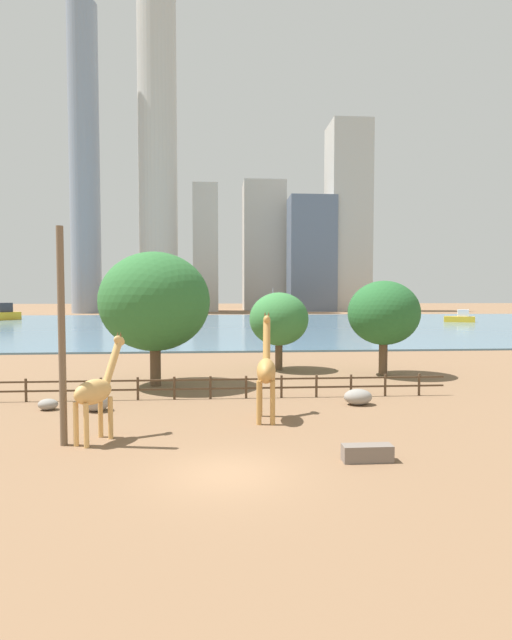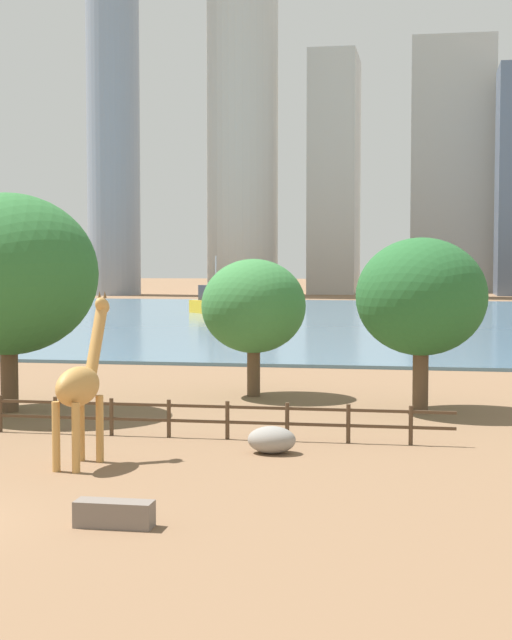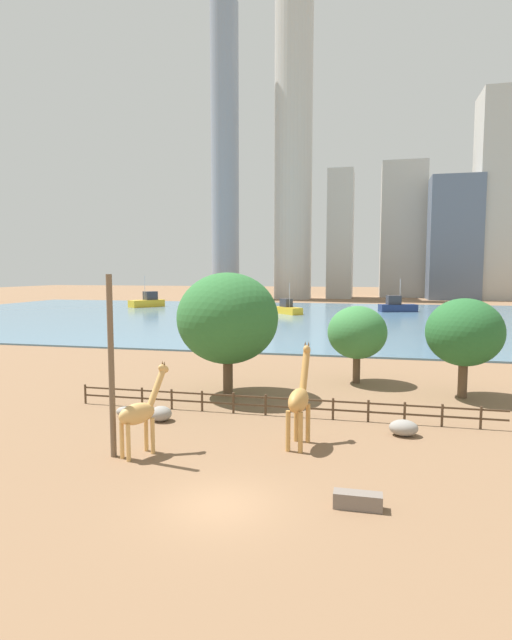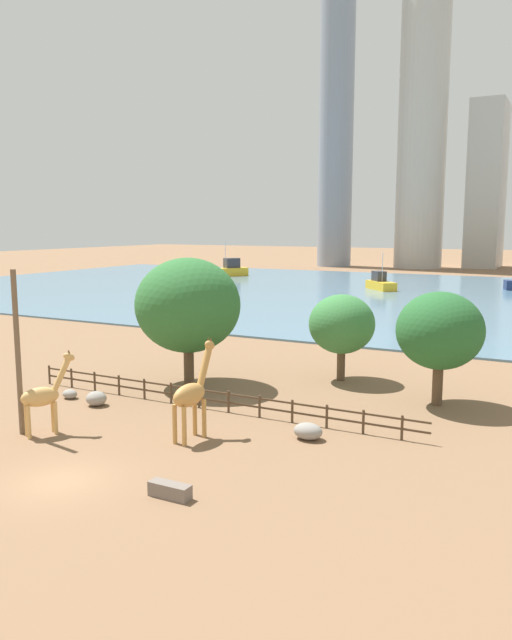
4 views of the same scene
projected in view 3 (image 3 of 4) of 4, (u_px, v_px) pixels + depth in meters
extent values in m
plane|color=brown|center=(340.00, 317.00, 96.46)|extent=(400.00, 400.00, 0.00)
cube|color=slate|center=(339.00, 318.00, 93.53)|extent=(180.00, 86.00, 0.20)
cylinder|color=tan|center=(146.00, 433.00, 24.42)|extent=(0.28, 0.28, 1.75)
cylinder|color=tan|center=(153.00, 436.00, 24.05)|extent=(0.28, 0.28, 1.75)
cylinder|color=tan|center=(122.00, 440.00, 23.43)|extent=(0.28, 0.28, 1.75)
cylinder|color=tan|center=(128.00, 443.00, 23.06)|extent=(0.28, 0.28, 1.75)
ellipsoid|color=tan|center=(137.00, 414.00, 23.63)|extent=(1.64, 2.07, 1.02)
cylinder|color=tan|center=(157.00, 387.00, 24.37)|extent=(0.84, 1.14, 1.88)
ellipsoid|color=tan|center=(163.00, 369.00, 24.60)|extent=(0.64, 0.80, 0.64)
cone|color=brown|center=(162.00, 363.00, 24.62)|extent=(0.13, 0.13, 0.18)
cone|color=brown|center=(164.00, 363.00, 24.51)|extent=(0.13, 0.13, 0.18)
cylinder|color=#C18C47|center=(296.00, 422.00, 25.83)|extent=(0.26, 0.26, 2.02)
cylinder|color=#C18C47|center=(308.00, 423.00, 25.62)|extent=(0.26, 0.26, 2.02)
cylinder|color=#C18C47|center=(288.00, 431.00, 24.35)|extent=(0.26, 0.26, 2.02)
cylinder|color=#C18C47|center=(300.00, 432.00, 24.15)|extent=(0.26, 0.26, 2.02)
ellipsoid|color=#C18C47|center=(298.00, 400.00, 24.86)|extent=(1.14, 2.32, 1.17)
cylinder|color=#C18C47|center=(305.00, 371.00, 25.93)|extent=(0.50, 1.23, 2.20)
ellipsoid|color=#C18C47|center=(307.00, 350.00, 26.23)|extent=(0.46, 0.88, 0.71)
cone|color=brown|center=(305.00, 343.00, 26.23)|extent=(0.12, 0.12, 0.21)
cone|color=brown|center=(309.00, 344.00, 26.17)|extent=(0.12, 0.12, 0.21)
cylinder|color=brown|center=(111.00, 367.00, 23.35)|extent=(0.28, 0.28, 8.66)
ellipsoid|color=gray|center=(404.00, 428.00, 26.73)|extent=(1.52, 1.14, 0.86)
ellipsoid|color=gray|center=(161.00, 414.00, 29.36)|extent=(1.28, 1.18, 0.88)
ellipsoid|color=gray|center=(124.00, 411.00, 30.35)|extent=(1.01, 0.78, 0.58)
cube|color=#72665B|center=(358.00, 500.00, 18.51)|extent=(1.80, 0.60, 0.60)
cylinder|color=#4C3826|center=(85.00, 394.00, 33.24)|extent=(0.14, 0.14, 1.30)
cylinder|color=#4C3826|center=(113.00, 396.00, 32.79)|extent=(0.14, 0.14, 1.30)
cylinder|color=#4C3826|center=(142.00, 397.00, 32.34)|extent=(0.14, 0.14, 1.30)
cylinder|color=#4C3826|center=(172.00, 399.00, 31.89)|extent=(0.14, 0.14, 1.30)
cylinder|color=#4C3826|center=(202.00, 401.00, 31.44)|extent=(0.14, 0.14, 1.30)
cylinder|color=#4C3826|center=(233.00, 403.00, 30.99)|extent=(0.14, 0.14, 1.30)
cylinder|color=#4C3826|center=(266.00, 405.00, 30.54)|extent=(0.14, 0.14, 1.30)
cylinder|color=#4C3826|center=(299.00, 407.00, 30.09)|extent=(0.14, 0.14, 1.30)
cylinder|color=#4C3826|center=(333.00, 409.00, 29.64)|extent=(0.14, 0.14, 1.30)
cylinder|color=#4C3826|center=(368.00, 411.00, 29.19)|extent=(0.14, 0.14, 1.30)
cylinder|color=#4C3826|center=(405.00, 413.00, 28.74)|extent=(0.14, 0.14, 1.30)
cylinder|color=#4C3826|center=(442.00, 415.00, 28.29)|extent=(0.14, 0.14, 1.30)
cylinder|color=#4C3826|center=(481.00, 418.00, 27.84)|extent=(0.14, 0.14, 1.30)
cube|color=#4C3826|center=(277.00, 398.00, 30.34)|extent=(26.10, 0.08, 0.10)
cube|color=#4C3826|center=(277.00, 406.00, 30.39)|extent=(26.10, 0.08, 0.10)
cylinder|color=brown|center=(463.00, 380.00, 34.75)|extent=(0.63, 0.63, 2.52)
ellipsoid|color=#26602D|center=(465.00, 332.00, 34.43)|extent=(5.22, 5.22, 4.70)
cylinder|color=brown|center=(356.00, 369.00, 39.42)|extent=(0.58, 0.58, 2.18)
ellipsoid|color=#387A3D|center=(357.00, 332.00, 39.14)|extent=(4.63, 4.63, 4.17)
cylinder|color=brown|center=(228.00, 377.00, 35.52)|extent=(0.70, 0.70, 2.65)
ellipsoid|color=#2D6B33|center=(228.00, 318.00, 35.11)|extent=(7.15, 7.15, 6.43)
cube|color=gold|center=(288.00, 311.00, 101.86)|extent=(6.50, 6.84, 1.39)
cube|color=#333338|center=(286.00, 303.00, 102.47)|extent=(2.91, 2.97, 1.67)
cylinder|color=silver|center=(289.00, 295.00, 101.26)|extent=(0.17, 0.17, 4.86)
cube|color=gold|center=(147.00, 303.00, 122.35)|extent=(7.35, 8.83, 1.71)
cube|color=#333338|center=(150.00, 296.00, 122.89)|extent=(3.43, 3.71, 2.06)
cylinder|color=silver|center=(145.00, 288.00, 121.68)|extent=(0.17, 0.17, 6.00)
cube|color=navy|center=(398.00, 308.00, 107.59)|extent=(8.40, 5.02, 1.58)
cube|color=#333338|center=(394.00, 300.00, 107.35)|extent=(3.28, 2.64, 1.90)
cylinder|color=silver|center=(400.00, 292.00, 107.28)|extent=(0.15, 0.15, 5.54)
cube|color=#B7B2A8|center=(341.00, 236.00, 167.08)|extent=(8.18, 15.01, 41.80)
cylinder|color=#B7B2A8|center=(293.00, 144.00, 157.63)|extent=(12.04, 12.04, 98.00)
cube|color=#B7B2A8|center=(499.00, 198.00, 154.98)|extent=(13.37, 15.14, 63.56)
cylinder|color=gray|center=(225.00, 155.00, 159.15)|extent=(8.97, 8.97, 92.08)
cube|color=#B7B2A8|center=(403.00, 231.00, 174.41)|extent=(15.01, 14.24, 46.07)
cube|color=slate|center=(454.00, 239.00, 156.21)|extent=(15.42, 11.28, 38.24)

